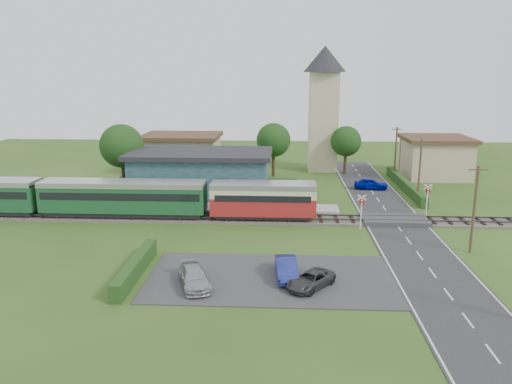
{
  "coord_description": "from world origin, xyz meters",
  "views": [
    {
      "loc": [
        -0.8,
        -44.26,
        13.92
      ],
      "look_at": [
        -3.37,
        4.0,
        2.33
      ],
      "focal_mm": 35.0,
      "sensor_mm": 36.0,
      "label": 1
    }
  ],
  "objects_px": {
    "car_on_road": "(371,184)",
    "car_park_silver": "(194,277)",
    "train": "(92,196)",
    "pedestrian_near": "(260,198)",
    "crossing_signal_near": "(361,207)",
    "car_park_blue": "(286,268)",
    "crossing_signal_far": "(427,195)",
    "equipment_hut": "(116,193)",
    "church_tower": "(324,99)",
    "pedestrian_far": "(144,199)",
    "house_west": "(182,153)",
    "car_park_dark": "(311,280)",
    "station_building": "(201,174)",
    "house_east": "(435,157)"
  },
  "relations": [
    {
      "from": "car_park_silver",
      "to": "pedestrian_far",
      "type": "xyz_separation_m",
      "value": [
        -8.5,
        18.72,
        0.51
      ]
    },
    {
      "from": "crossing_signal_near",
      "to": "car_on_road",
      "type": "height_order",
      "value": "crossing_signal_near"
    },
    {
      "from": "house_east",
      "to": "car_on_road",
      "type": "distance_m",
      "value": 13.12
    },
    {
      "from": "church_tower",
      "to": "house_west",
      "type": "bearing_deg",
      "value": -171.47
    },
    {
      "from": "car_on_road",
      "to": "car_park_silver",
      "type": "relative_size",
      "value": 0.93
    },
    {
      "from": "equipment_hut",
      "to": "church_tower",
      "type": "distance_m",
      "value": 33.48
    },
    {
      "from": "church_tower",
      "to": "house_east",
      "type": "xyz_separation_m",
      "value": [
        15.0,
        -4.0,
        -7.43
      ]
    },
    {
      "from": "car_park_dark",
      "to": "station_building",
      "type": "bearing_deg",
      "value": 152.84
    },
    {
      "from": "train",
      "to": "car_park_silver",
      "type": "bearing_deg",
      "value": -50.77
    },
    {
      "from": "church_tower",
      "to": "crossing_signal_near",
      "type": "height_order",
      "value": "church_tower"
    },
    {
      "from": "train",
      "to": "car_on_road",
      "type": "distance_m",
      "value": 32.45
    },
    {
      "from": "equipment_hut",
      "to": "church_tower",
      "type": "relative_size",
      "value": 0.14
    },
    {
      "from": "pedestrian_near",
      "to": "pedestrian_far",
      "type": "height_order",
      "value": "pedestrian_near"
    },
    {
      "from": "house_west",
      "to": "car_park_blue",
      "type": "bearing_deg",
      "value": -68.42
    },
    {
      "from": "station_building",
      "to": "car_on_road",
      "type": "xyz_separation_m",
      "value": [
        20.03,
        4.72,
        -1.96
      ]
    },
    {
      "from": "crossing_signal_near",
      "to": "car_park_blue",
      "type": "bearing_deg",
      "value": -120.68
    },
    {
      "from": "train",
      "to": "pedestrian_near",
      "type": "height_order",
      "value": "train"
    },
    {
      "from": "church_tower",
      "to": "crossing_signal_near",
      "type": "relative_size",
      "value": 5.37
    },
    {
      "from": "house_east",
      "to": "car_park_dark",
      "type": "xyz_separation_m",
      "value": [
        -18.82,
        -37.5,
        -2.18
      ]
    },
    {
      "from": "crossing_signal_near",
      "to": "car_on_road",
      "type": "bearing_deg",
      "value": 77.3
    },
    {
      "from": "station_building",
      "to": "pedestrian_far",
      "type": "relative_size",
      "value": 10.42
    },
    {
      "from": "house_east",
      "to": "car_park_silver",
      "type": "xyz_separation_m",
      "value": [
        -26.54,
        -37.69,
        -2.09
      ]
    },
    {
      "from": "equipment_hut",
      "to": "station_building",
      "type": "xyz_separation_m",
      "value": [
        8.0,
        5.79,
        0.95
      ]
    },
    {
      "from": "house_west",
      "to": "car_park_blue",
      "type": "height_order",
      "value": "house_west"
    },
    {
      "from": "crossing_signal_far",
      "to": "car_on_road",
      "type": "height_order",
      "value": "crossing_signal_far"
    },
    {
      "from": "pedestrian_near",
      "to": "crossing_signal_near",
      "type": "bearing_deg",
      "value": 172.77
    },
    {
      "from": "car_on_road",
      "to": "car_park_silver",
      "type": "bearing_deg",
      "value": 156.54
    },
    {
      "from": "house_east",
      "to": "car_park_silver",
      "type": "distance_m",
      "value": 46.14
    },
    {
      "from": "church_tower",
      "to": "pedestrian_far",
      "type": "xyz_separation_m",
      "value": [
        -20.04,
        -22.96,
        -9.01
      ]
    },
    {
      "from": "station_building",
      "to": "car_park_silver",
      "type": "bearing_deg",
      "value": -82.01
    },
    {
      "from": "train",
      "to": "pedestrian_near",
      "type": "relative_size",
      "value": 22.41
    },
    {
      "from": "crossing_signal_near",
      "to": "crossing_signal_far",
      "type": "bearing_deg",
      "value": 33.69
    },
    {
      "from": "house_east",
      "to": "church_tower",
      "type": "bearing_deg",
      "value": 165.07
    },
    {
      "from": "house_west",
      "to": "car_park_dark",
      "type": "distance_m",
      "value": 41.82
    },
    {
      "from": "station_building",
      "to": "equipment_hut",
      "type": "bearing_deg",
      "value": -144.08
    },
    {
      "from": "car_on_road",
      "to": "car_park_blue",
      "type": "xyz_separation_m",
      "value": [
        -10.45,
        -27.61,
        0.02
      ]
    },
    {
      "from": "crossing_signal_far",
      "to": "train",
      "type": "bearing_deg",
      "value": -175.85
    },
    {
      "from": "car_park_blue",
      "to": "pedestrian_near",
      "type": "height_order",
      "value": "pedestrian_near"
    },
    {
      "from": "house_west",
      "to": "church_tower",
      "type": "bearing_deg",
      "value": 8.53
    },
    {
      "from": "equipment_hut",
      "to": "train",
      "type": "distance_m",
      "value": 3.5
    },
    {
      "from": "house_west",
      "to": "car_on_road",
      "type": "xyz_separation_m",
      "value": [
        25.03,
        -9.28,
        -2.06
      ]
    },
    {
      "from": "church_tower",
      "to": "crossing_signal_far",
      "type": "xyz_separation_m",
      "value": [
        8.6,
        -23.61,
        -8.08
      ]
    },
    {
      "from": "car_park_blue",
      "to": "crossing_signal_far",
      "type": "bearing_deg",
      "value": 44.93
    },
    {
      "from": "station_building",
      "to": "car_park_blue",
      "type": "distance_m",
      "value": 24.89
    },
    {
      "from": "train",
      "to": "house_west",
      "type": "distance_m",
      "value": 23.41
    },
    {
      "from": "car_park_blue",
      "to": "pedestrian_far",
      "type": "bearing_deg",
      "value": 126.47
    },
    {
      "from": "train",
      "to": "car_park_silver",
      "type": "height_order",
      "value": "train"
    },
    {
      "from": "equipment_hut",
      "to": "car_on_road",
      "type": "height_order",
      "value": "equipment_hut"
    },
    {
      "from": "pedestrian_far",
      "to": "car_park_silver",
      "type": "bearing_deg",
      "value": -150.76
    },
    {
      "from": "equipment_hut",
      "to": "crossing_signal_near",
      "type": "xyz_separation_m",
      "value": [
        24.4,
        -5.61,
        0.39
      ]
    }
  ]
}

